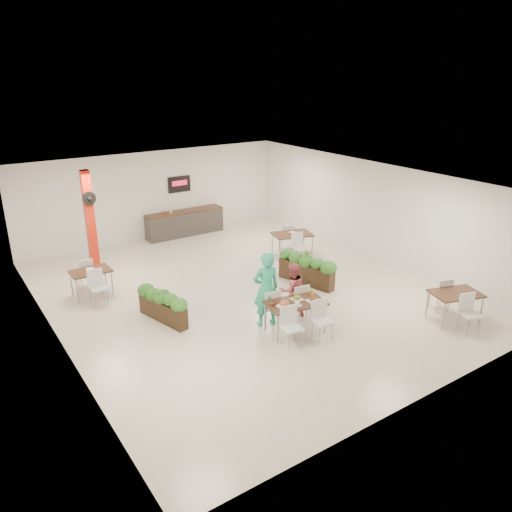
{
  "coord_description": "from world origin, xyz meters",
  "views": [
    {
      "loc": [
        -6.92,
        -10.85,
        5.93
      ],
      "look_at": [
        0.29,
        -0.2,
        1.1
      ],
      "focal_mm": 35.0,
      "sensor_mm": 36.0,
      "label": 1
    }
  ],
  "objects_px": {
    "service_counter": "(185,222)",
    "main_table": "(295,307)",
    "planter_left": "(162,303)",
    "side_table_c": "(455,297)",
    "side_table_a": "(91,275)",
    "side_table_b": "(292,237)",
    "planter_right": "(306,268)",
    "diner_woman": "(292,290)",
    "red_column": "(90,222)",
    "diner_man": "(266,289)"
  },
  "relations": [
    {
      "from": "red_column",
      "to": "main_table",
      "type": "xyz_separation_m",
      "value": [
        2.83,
        -6.33,
        -1.01
      ]
    },
    {
      "from": "red_column",
      "to": "planter_right",
      "type": "xyz_separation_m",
      "value": [
        4.86,
        -4.29,
        -1.15
      ]
    },
    {
      "from": "planter_left",
      "to": "side_table_a",
      "type": "bearing_deg",
      "value": 112.2
    },
    {
      "from": "service_counter",
      "to": "planter_right",
      "type": "bearing_deg",
      "value": -82.03
    },
    {
      "from": "service_counter",
      "to": "main_table",
      "type": "relative_size",
      "value": 1.66
    },
    {
      "from": "red_column",
      "to": "main_table",
      "type": "height_order",
      "value": "red_column"
    },
    {
      "from": "planter_left",
      "to": "side_table_c",
      "type": "distance_m",
      "value": 7.28
    },
    {
      "from": "red_column",
      "to": "diner_woman",
      "type": "height_order",
      "value": "red_column"
    },
    {
      "from": "service_counter",
      "to": "side_table_a",
      "type": "height_order",
      "value": "service_counter"
    },
    {
      "from": "service_counter",
      "to": "side_table_b",
      "type": "bearing_deg",
      "value": -63.13
    },
    {
      "from": "planter_right",
      "to": "diner_woman",
      "type": "bearing_deg",
      "value": -139.45
    },
    {
      "from": "main_table",
      "to": "planter_left",
      "type": "distance_m",
      "value": 3.3
    },
    {
      "from": "red_column",
      "to": "service_counter",
      "type": "bearing_deg",
      "value": 25.0
    },
    {
      "from": "main_table",
      "to": "side_table_a",
      "type": "height_order",
      "value": "same"
    },
    {
      "from": "diner_woman",
      "to": "planter_left",
      "type": "distance_m",
      "value": 3.25
    },
    {
      "from": "planter_right",
      "to": "side_table_c",
      "type": "height_order",
      "value": "planter_right"
    },
    {
      "from": "side_table_b",
      "to": "service_counter",
      "type": "bearing_deg",
      "value": 132.5
    },
    {
      "from": "main_table",
      "to": "diner_man",
      "type": "height_order",
      "value": "diner_man"
    },
    {
      "from": "service_counter",
      "to": "main_table",
      "type": "bearing_deg",
      "value": -98.12
    },
    {
      "from": "side_table_c",
      "to": "main_table",
      "type": "bearing_deg",
      "value": 172.02
    },
    {
      "from": "service_counter",
      "to": "side_table_a",
      "type": "bearing_deg",
      "value": -142.92
    },
    {
      "from": "planter_left",
      "to": "side_table_a",
      "type": "height_order",
      "value": "side_table_a"
    },
    {
      "from": "diner_man",
      "to": "planter_left",
      "type": "height_order",
      "value": "diner_man"
    },
    {
      "from": "planter_right",
      "to": "side_table_a",
      "type": "height_order",
      "value": "planter_right"
    },
    {
      "from": "diner_man",
      "to": "side_table_b",
      "type": "bearing_deg",
      "value": -125.17
    },
    {
      "from": "planter_right",
      "to": "side_table_a",
      "type": "relative_size",
      "value": 1.16
    },
    {
      "from": "planter_left",
      "to": "side_table_c",
      "type": "relative_size",
      "value": 1.01
    },
    {
      "from": "diner_woman",
      "to": "side_table_c",
      "type": "bearing_deg",
      "value": 152.78
    },
    {
      "from": "planter_left",
      "to": "side_table_b",
      "type": "bearing_deg",
      "value": 19.16
    },
    {
      "from": "red_column",
      "to": "side_table_a",
      "type": "relative_size",
      "value": 1.97
    },
    {
      "from": "red_column",
      "to": "planter_right",
      "type": "height_order",
      "value": "red_column"
    },
    {
      "from": "planter_right",
      "to": "side_table_b",
      "type": "relative_size",
      "value": 1.13
    },
    {
      "from": "diner_man",
      "to": "planter_left",
      "type": "xyz_separation_m",
      "value": [
        -2.02,
        1.6,
        -0.46
      ]
    },
    {
      "from": "diner_man",
      "to": "side_table_c",
      "type": "xyz_separation_m",
      "value": [
        4.02,
        -2.46,
        -0.32
      ]
    },
    {
      "from": "main_table",
      "to": "red_column",
      "type": "bearing_deg",
      "value": 114.07
    },
    {
      "from": "service_counter",
      "to": "main_table",
      "type": "xyz_separation_m",
      "value": [
        -1.17,
        -8.2,
        0.14
      ]
    },
    {
      "from": "diner_woman",
      "to": "diner_man",
      "type": "bearing_deg",
      "value": 10.13
    },
    {
      "from": "side_table_b",
      "to": "red_column",
      "type": "bearing_deg",
      "value": 176.13
    },
    {
      "from": "service_counter",
      "to": "planter_right",
      "type": "height_order",
      "value": "service_counter"
    },
    {
      "from": "main_table",
      "to": "service_counter",
      "type": "bearing_deg",
      "value": 81.88
    },
    {
      "from": "service_counter",
      "to": "planter_left",
      "type": "bearing_deg",
      "value": -121.07
    },
    {
      "from": "main_table",
      "to": "planter_right",
      "type": "height_order",
      "value": "planter_right"
    },
    {
      "from": "main_table",
      "to": "side_table_c",
      "type": "relative_size",
      "value": 1.08
    },
    {
      "from": "red_column",
      "to": "diner_woman",
      "type": "distance_m",
      "value": 6.6
    },
    {
      "from": "main_table",
      "to": "planter_right",
      "type": "bearing_deg",
      "value": 45.12
    },
    {
      "from": "planter_right",
      "to": "side_table_b",
      "type": "bearing_deg",
      "value": 61.7
    },
    {
      "from": "planter_left",
      "to": "side_table_b",
      "type": "xyz_separation_m",
      "value": [
        5.61,
        1.95,
        0.15
      ]
    },
    {
      "from": "side_table_a",
      "to": "side_table_b",
      "type": "height_order",
      "value": "same"
    },
    {
      "from": "side_table_c",
      "to": "service_counter",
      "type": "bearing_deg",
      "value": 122.27
    },
    {
      "from": "side_table_a",
      "to": "side_table_c",
      "type": "height_order",
      "value": "same"
    }
  ]
}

